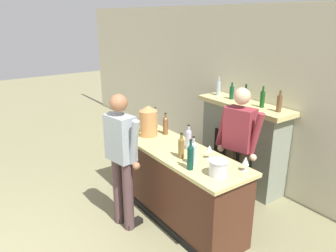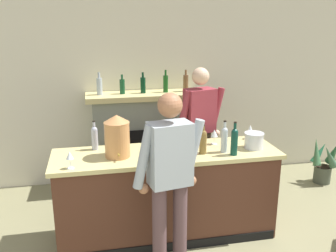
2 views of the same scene
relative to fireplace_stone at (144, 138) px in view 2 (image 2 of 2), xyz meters
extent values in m
cube|color=beige|center=(0.21, 0.26, 0.69)|extent=(12.00, 0.07, 2.75)
cube|color=#49281A|center=(0.04, -1.41, -0.21)|extent=(2.30, 0.63, 0.93)
cube|color=#C9BB77|center=(0.04, -1.41, 0.28)|extent=(2.37, 0.70, 0.04)
cube|color=black|center=(0.04, -1.73, -0.63)|extent=(2.25, 0.01, 0.10)
cube|color=gray|center=(0.00, 0.01, -0.05)|extent=(1.40, 0.44, 1.27)
cube|color=black|center=(0.00, -0.23, -0.22)|extent=(0.77, 0.02, 0.81)
cube|color=#C9BB77|center=(0.00, -0.01, 0.62)|extent=(1.56, 0.52, 0.07)
cylinder|color=#9DABB7|center=(-0.59, -0.01, 0.77)|extent=(0.08, 0.08, 0.22)
cylinder|color=#9DABB7|center=(-0.59, -0.01, 0.92)|extent=(0.03, 0.03, 0.07)
cylinder|color=#114223|center=(-0.29, -0.01, 0.76)|extent=(0.07, 0.07, 0.20)
cylinder|color=#114223|center=(-0.29, -0.01, 0.89)|extent=(0.03, 0.03, 0.07)
cylinder|color=black|center=(0.00, -0.01, 0.76)|extent=(0.07, 0.07, 0.21)
cylinder|color=black|center=(0.00, -0.01, 0.91)|extent=(0.03, 0.03, 0.07)
cylinder|color=#144817|center=(0.31, -0.01, 0.77)|extent=(0.07, 0.07, 0.23)
cylinder|color=#144817|center=(0.31, -0.01, 0.93)|extent=(0.03, 0.03, 0.08)
cylinder|color=brown|center=(0.60, -0.01, 0.77)|extent=(0.07, 0.07, 0.23)
cylinder|color=brown|center=(0.60, -0.01, 0.92)|extent=(0.03, 0.03, 0.08)
cylinder|color=#444A3A|center=(2.55, -0.52, -0.56)|extent=(0.24, 0.24, 0.25)
cylinder|color=#332319|center=(2.55, -0.52, -0.44)|extent=(0.22, 0.22, 0.02)
cone|color=#2E5D3C|center=(2.67, -0.55, -0.21)|extent=(0.19, 0.34, 0.42)
cone|color=#246542|center=(2.53, -0.42, -0.26)|extent=(0.30, 0.17, 0.34)
cone|color=#3A683F|center=(2.43, -0.49, -0.21)|extent=(0.18, 0.28, 0.41)
cone|color=#3B6143|center=(2.56, -0.62, -0.24)|extent=(0.29, 0.15, 0.36)
cylinder|color=#4F383A|center=(0.03, -2.06, -0.22)|extent=(0.13, 0.13, 0.93)
cylinder|color=#4F383A|center=(-0.17, -2.10, -0.22)|extent=(0.13, 0.13, 0.93)
cube|color=#939CA3|center=(-0.07, -2.08, 0.53)|extent=(0.39, 0.28, 0.56)
cylinder|color=#939CA3|center=(0.15, -2.02, 0.53)|extent=(0.20, 0.08, 0.57)
sphere|color=#966040|center=(0.15, -2.00, 0.23)|extent=(0.09, 0.09, 0.09)
cylinder|color=#939CA3|center=(-0.30, -2.10, 0.53)|extent=(0.20, 0.08, 0.57)
sphere|color=#966040|center=(-0.30, -2.08, 0.23)|extent=(0.09, 0.09, 0.09)
sphere|color=#966040|center=(-0.07, -2.08, 0.96)|extent=(0.21, 0.21, 0.21)
cylinder|color=#483E2A|center=(0.49, -0.78, -0.19)|extent=(0.13, 0.13, 0.97)
cube|color=black|center=(0.51, -0.85, -0.65)|extent=(0.16, 0.26, 0.07)
cylinder|color=#483E2A|center=(0.68, -0.73, -0.19)|extent=(0.13, 0.13, 0.97)
cube|color=black|center=(0.70, -0.80, -0.65)|extent=(0.16, 0.26, 0.07)
cube|color=maroon|center=(0.59, -0.75, 0.56)|extent=(0.40, 0.30, 0.54)
cylinder|color=maroon|center=(0.37, -0.83, 0.55)|extent=(0.20, 0.08, 0.57)
sphere|color=#D7AE8C|center=(0.37, -0.85, 0.25)|extent=(0.09, 0.09, 0.09)
cylinder|color=maroon|center=(0.81, -0.72, 0.55)|extent=(0.20, 0.08, 0.57)
sphere|color=#D7AE8C|center=(0.82, -0.74, 0.25)|extent=(0.09, 0.09, 0.09)
sphere|color=#D7AE8C|center=(0.59, -0.75, 0.98)|extent=(0.21, 0.21, 0.21)
cylinder|color=#C2834C|center=(-0.47, -1.44, 0.48)|extent=(0.25, 0.25, 0.36)
cone|color=#C2834C|center=(-0.47, -1.44, 0.69)|extent=(0.26, 0.26, 0.08)
cylinder|color=#B29333|center=(-0.47, -1.58, 0.37)|extent=(0.02, 0.04, 0.02)
cylinder|color=silver|center=(0.98, -1.48, 0.38)|extent=(0.20, 0.20, 0.16)
cylinder|color=silver|center=(0.98, -1.48, 0.46)|extent=(0.21, 0.21, 0.01)
cylinder|color=brown|center=(-0.37, -1.21, 0.41)|extent=(0.07, 0.07, 0.22)
sphere|color=brown|center=(-0.37, -1.21, 0.52)|extent=(0.07, 0.07, 0.07)
cylinder|color=brown|center=(-0.37, -1.21, 0.56)|extent=(0.03, 0.03, 0.08)
cylinder|color=black|center=(-0.37, -1.21, 0.61)|extent=(0.03, 0.03, 0.01)
cylinder|color=brown|center=(0.40, -1.52, 0.41)|extent=(0.07, 0.07, 0.22)
sphere|color=brown|center=(0.40, -1.52, 0.51)|extent=(0.07, 0.07, 0.07)
cylinder|color=brown|center=(0.40, -1.52, 0.56)|extent=(0.03, 0.03, 0.08)
cylinder|color=black|center=(0.40, -1.52, 0.60)|extent=(0.03, 0.03, 0.01)
cylinder|color=#0C362B|center=(0.70, -1.63, 0.42)|extent=(0.07, 0.07, 0.24)
sphere|color=#0C362B|center=(0.70, -1.63, 0.54)|extent=(0.07, 0.07, 0.07)
cylinder|color=#0C362B|center=(0.70, -1.63, 0.59)|extent=(0.03, 0.03, 0.10)
cylinder|color=black|center=(0.70, -1.63, 0.64)|extent=(0.03, 0.03, 0.01)
cylinder|color=#ABB7BE|center=(0.62, -1.53, 0.42)|extent=(0.07, 0.07, 0.24)
sphere|color=#ABB7BE|center=(0.62, -1.53, 0.53)|extent=(0.07, 0.07, 0.07)
cylinder|color=#ABB7BE|center=(0.62, -1.53, 0.58)|extent=(0.03, 0.03, 0.09)
cylinder|color=black|center=(0.62, -1.53, 0.63)|extent=(0.03, 0.03, 0.01)
cylinder|color=#A7A7C1|center=(0.23, -1.29, 0.41)|extent=(0.08, 0.08, 0.22)
sphere|color=#A7A7C1|center=(0.23, -1.29, 0.52)|extent=(0.07, 0.07, 0.07)
cylinder|color=#A7A7C1|center=(0.23, -1.29, 0.56)|extent=(0.03, 0.03, 0.09)
cylinder|color=black|center=(0.23, -1.29, 0.61)|extent=(0.03, 0.03, 0.01)
cylinder|color=#A6ABBD|center=(-0.69, -1.17, 0.41)|extent=(0.07, 0.07, 0.22)
sphere|color=#A6ABBD|center=(-0.69, -1.17, 0.52)|extent=(0.06, 0.06, 0.06)
cylinder|color=#A6ABBD|center=(-0.69, -1.17, 0.56)|extent=(0.03, 0.03, 0.09)
cylinder|color=black|center=(-0.69, -1.17, 0.61)|extent=(0.03, 0.03, 0.01)
cylinder|color=silver|center=(0.61, -1.27, 0.30)|extent=(0.07, 0.07, 0.01)
cylinder|color=silver|center=(0.61, -1.27, 0.35)|extent=(0.01, 0.01, 0.08)
cone|color=silver|center=(0.61, -1.27, 0.43)|extent=(0.08, 0.08, 0.08)
cylinder|color=silver|center=(-0.93, -1.66, 0.30)|extent=(0.07, 0.07, 0.01)
cylinder|color=silver|center=(-0.93, -1.66, 0.35)|extent=(0.01, 0.01, 0.09)
cone|color=silver|center=(-0.93, -1.66, 0.43)|extent=(0.07, 0.07, 0.07)
cylinder|color=silver|center=(1.07, -1.17, 0.30)|extent=(0.07, 0.07, 0.01)
cylinder|color=silver|center=(1.07, -1.17, 0.34)|extent=(0.01, 0.01, 0.07)
cone|color=silver|center=(1.07, -1.17, 0.42)|extent=(0.08, 0.08, 0.09)
camera|label=1|loc=(3.21, -3.71, 1.91)|focal=35.00mm
camera|label=2|loc=(-0.69, -5.01, 1.65)|focal=40.00mm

